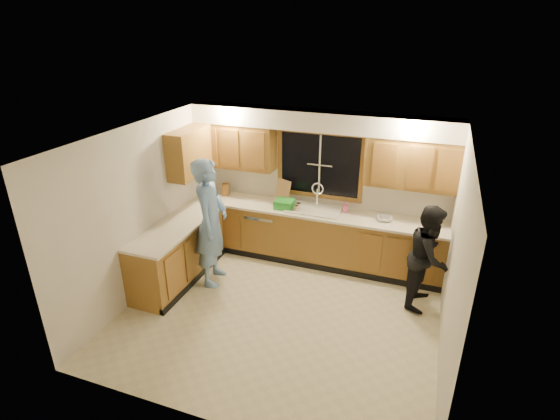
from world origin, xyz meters
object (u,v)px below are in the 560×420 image
at_px(stove, 157,271).
at_px(dish_crate, 285,204).
at_px(sink, 314,213).
at_px(woman, 429,257).
at_px(knife_block, 226,189).
at_px(dishwasher, 265,230).
at_px(soap_bottle, 346,207).
at_px(man, 211,223).
at_px(bowl, 385,219).

height_order(stove, dish_crate, dish_crate).
bearing_deg(sink, dish_crate, -169.96).
relative_size(woman, knife_block, 7.28).
distance_m(sink, woman, 1.95).
xyz_separation_m(dishwasher, dish_crate, (0.38, -0.07, 0.58)).
height_order(dishwasher, soap_bottle, soap_bottle).
height_order(man, soap_bottle, man).
bearing_deg(dishwasher, knife_block, 171.06).
relative_size(stove, knife_block, 4.34).
bearing_deg(knife_block, woman, -29.01).
distance_m(sink, dish_crate, 0.50).
relative_size(woman, dish_crate, 5.07).
height_order(man, bowl, man).
relative_size(stove, bowl, 3.83).
xyz_separation_m(woman, dish_crate, (-2.31, 0.56, 0.23)).
bearing_deg(bowl, stove, -148.26).
height_order(sink, dish_crate, sink).
bearing_deg(soap_bottle, woman, -29.34).
xyz_separation_m(sink, soap_bottle, (0.50, 0.11, 0.14)).
height_order(sink, bowl, sink).
height_order(dishwasher, dish_crate, dish_crate).
bearing_deg(woman, soap_bottle, 70.19).
bearing_deg(knife_block, stove, -111.70).
bearing_deg(knife_block, dishwasher, -25.76).
height_order(sink, man, man).
height_order(sink, stove, sink).
bearing_deg(bowl, sink, 179.56).
bearing_deg(dishwasher, soap_bottle, 5.42).
bearing_deg(soap_bottle, bowl, -10.82).
bearing_deg(dish_crate, stove, -127.32).
relative_size(dishwasher, man, 0.41).
distance_m(dishwasher, dish_crate, 0.69).
xyz_separation_m(sink, bowl, (1.14, -0.01, 0.08)).
height_order(soap_bottle, bowl, soap_bottle).
bearing_deg(bowl, knife_block, 177.57).
relative_size(man, soap_bottle, 11.68).
bearing_deg(woman, dishwasher, 86.40).
height_order(woman, soap_bottle, woman).
relative_size(dish_crate, soap_bottle, 1.76).
bearing_deg(soap_bottle, dish_crate, -168.52).
xyz_separation_m(sink, dishwasher, (-0.85, -0.01, -0.45)).
bearing_deg(sink, dishwasher, -179.01).
height_order(woman, bowl, woman).
distance_m(dishwasher, soap_bottle, 1.48).
bearing_deg(man, dishwasher, -31.92).
relative_size(man, knife_block, 9.55).
height_order(dish_crate, soap_bottle, soap_bottle).
bearing_deg(dishwasher, stove, -117.69).
height_order(stove, bowl, bowl).
relative_size(knife_block, bowl, 0.88).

